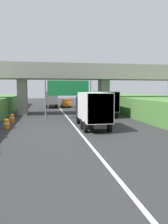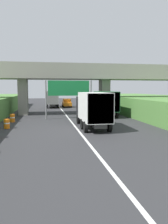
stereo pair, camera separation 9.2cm
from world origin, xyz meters
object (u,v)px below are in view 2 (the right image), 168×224
(overhead_highway_sign, at_px, (69,90))
(truck_white, at_px, (52,98))
(truck_black, at_px, (92,108))
(construction_barrel_5, at_px, (12,118))
(car_orange, at_px, (67,103))
(construction_barrel_4, at_px, (7,124))
(truck_green, at_px, (104,102))

(overhead_highway_sign, xyz_separation_m, truck_white, (-1.57, 18.73, -1.67))
(truck_white, xyz_separation_m, truck_black, (3.14, -25.74, 0.00))
(truck_white, bearing_deg, construction_barrel_5, -104.07)
(car_orange, bearing_deg, construction_barrel_4, -107.87)
(truck_black, relative_size, construction_barrel_4, 8.11)
(truck_black, xyz_separation_m, construction_barrel_5, (-8.26, 5.30, -1.47))
(construction_barrel_5, bearing_deg, car_orange, 68.46)
(truck_green, xyz_separation_m, construction_barrel_5, (-11.86, -3.76, -1.47))
(overhead_highway_sign, relative_size, construction_barrel_4, 6.53)
(truck_white, distance_m, car_orange, 3.28)
(car_orange, bearing_deg, truck_white, -173.87)
(overhead_highway_sign, relative_size, truck_green, 0.81)
(truck_green, bearing_deg, overhead_highway_sign, -158.29)
(truck_green, distance_m, construction_barrel_4, 14.37)
(truck_white, relative_size, car_orange, 1.78)
(truck_white, bearing_deg, car_orange, 6.13)
(truck_white, bearing_deg, overhead_highway_sign, -85.20)
(truck_green, distance_m, truck_black, 9.75)
(overhead_highway_sign, xyz_separation_m, truck_green, (5.17, 2.06, -1.67))
(truck_white, distance_m, construction_barrel_4, 25.34)
(truck_green, xyz_separation_m, construction_barrel_4, (-11.76, -8.12, -1.47))
(truck_green, height_order, construction_barrel_4, truck_green)
(car_orange, bearing_deg, overhead_highway_sign, -94.51)
(car_orange, height_order, construction_barrel_4, car_orange)
(truck_white, distance_m, truck_black, 25.93)
(truck_black, distance_m, construction_barrel_5, 9.92)
(car_orange, distance_m, construction_barrel_4, 26.40)
(truck_green, height_order, car_orange, truck_green)
(truck_green, bearing_deg, truck_white, 112.02)
(truck_black, height_order, construction_barrel_4, truck_black)
(truck_green, xyz_separation_m, car_orange, (-3.66, 17.00, -1.08))
(construction_barrel_5, bearing_deg, truck_black, -32.71)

